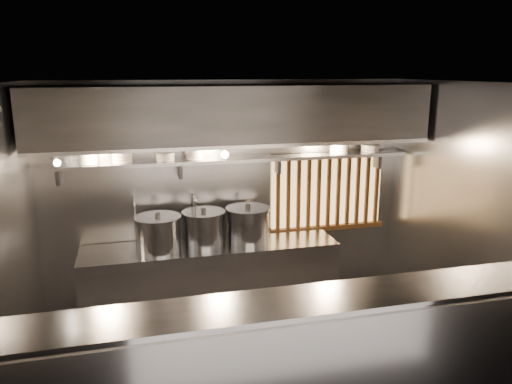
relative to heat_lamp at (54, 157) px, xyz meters
name	(u,v)px	position (x,y,z in m)	size (l,w,h in m)	color
floor	(259,362)	(1.90, -0.85, -2.07)	(4.50, 4.50, 0.00)	black
ceiling	(260,83)	(1.90, -0.85, 0.73)	(4.50, 4.50, 0.00)	black
wall_back	(229,195)	(1.90, 0.65, -0.67)	(4.50, 4.50, 0.00)	gray
wall_left	(4,253)	(-0.35, -0.85, -0.67)	(3.00, 3.00, 0.00)	gray
wall_right	(463,215)	(4.15, -0.85, -0.67)	(3.00, 3.00, 0.00)	gray
serving_counter	(289,365)	(1.90, -1.81, -1.50)	(4.50, 0.56, 1.13)	#9B9BA0
cooking_bench	(211,280)	(1.60, 0.28, -1.62)	(3.00, 0.70, 0.90)	#9B9BA0
bowl_shelf	(231,159)	(1.90, 0.47, -0.19)	(4.40, 0.34, 0.04)	#9B9BA0
exhaust_hood	(235,115)	(1.90, 0.25, 0.36)	(4.40, 0.81, 0.65)	#2D2D30
wood_screen	(328,191)	(3.20, 0.60, -0.69)	(1.56, 0.09, 1.04)	#FFC572
faucet_left	(134,211)	(0.75, 0.52, -0.76)	(0.04, 0.30, 0.50)	silver
faucet_right	(194,207)	(1.45, 0.52, -0.76)	(0.04, 0.30, 0.50)	silver
heat_lamp	(54,157)	(0.00, 0.00, 0.00)	(0.25, 0.35, 0.20)	#9B9BA0
pendant_bulb	(225,155)	(1.80, 0.35, -0.11)	(0.09, 0.09, 0.19)	#2D2D30
stock_pot_left	(158,233)	(1.00, 0.24, -0.96)	(0.64, 0.64, 0.45)	#9B9BA0
stock_pot_mid	(204,228)	(1.53, 0.32, -0.96)	(0.63, 0.63, 0.45)	#9B9BA0
stock_pot_right	(248,224)	(2.06, 0.32, -0.96)	(0.61, 0.61, 0.46)	#9B9BA0
bowl_stack_0	(88,156)	(0.29, 0.47, -0.08)	(0.22, 0.22, 0.17)	silver
bowl_stack_1	(122,157)	(0.65, 0.47, -0.10)	(0.24, 0.24, 0.13)	silver
bowl_stack_2	(165,157)	(1.13, 0.47, -0.12)	(0.22, 0.22, 0.09)	silver
bowl_stack_3	(194,154)	(1.46, 0.47, -0.10)	(0.22, 0.22, 0.13)	silver
bowl_stack_4	(339,146)	(3.27, 0.47, -0.08)	(0.24, 0.24, 0.17)	silver
bowl_stack_5	(370,148)	(3.70, 0.47, -0.12)	(0.25, 0.25, 0.09)	silver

